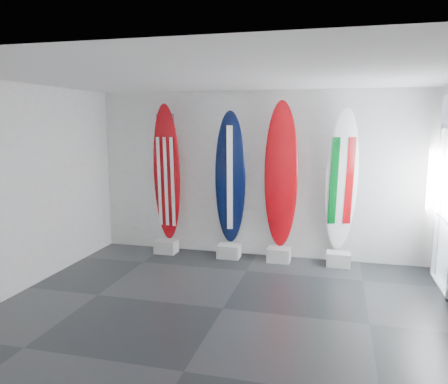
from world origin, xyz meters
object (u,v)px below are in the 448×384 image
(surfboard_usa, at_px, (167,173))
(surfboard_navy, at_px, (230,178))
(surfboard_italy, at_px, (342,181))
(surfboard_swiss, at_px, (281,175))

(surfboard_usa, xyz_separation_m, surfboard_navy, (1.22, 0.00, -0.07))
(surfboard_usa, relative_size, surfboard_italy, 1.04)
(surfboard_navy, relative_size, surfboard_swiss, 0.94)
(surfboard_usa, bearing_deg, surfboard_swiss, 10.15)
(surfboard_usa, relative_size, surfboard_swiss, 0.99)
(surfboard_navy, xyz_separation_m, surfboard_italy, (1.93, 0.00, 0.01))
(surfboard_swiss, height_order, surfboard_italy, surfboard_swiss)
(surfboard_usa, relative_size, surfboard_navy, 1.05)
(surfboard_navy, height_order, surfboard_swiss, surfboard_swiss)
(surfboard_swiss, bearing_deg, surfboard_usa, 178.24)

